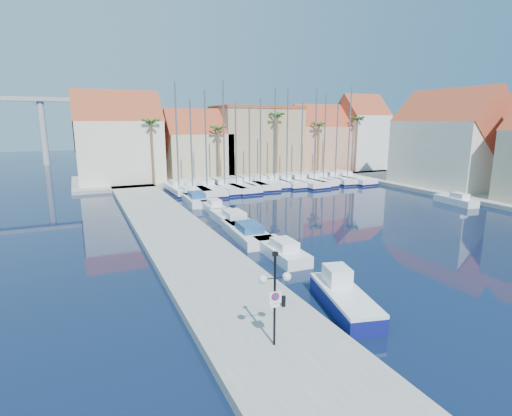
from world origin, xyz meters
The scene contains 40 objects.
ground centered at (0.00, 0.00, 0.00)m, with size 260.00×260.00×0.00m, color black.
quay_west centered at (-9.00, 13.50, 0.25)m, with size 6.00×77.00×0.50m, color gray.
shore_north centered at (10.00, 48.00, 0.25)m, with size 54.00×16.00×0.50m, color gray.
shore_east centered at (32.00, 15.00, 0.25)m, with size 12.00×60.00×0.50m, color gray.
lamp_post centered at (-9.26, -3.27, 3.16)m, with size 1.37×0.50×4.05m.
bollard centered at (-7.26, -0.33, 0.77)m, with size 0.22×0.22×0.54m, color black.
fishing_boat centered at (-4.09, -0.96, 0.65)m, with size 3.09×5.85×1.95m.
motorboat_west_0 centered at (-3.25, 7.54, 0.51)m, with size 2.08×6.06×1.40m.
motorboat_west_1 centered at (-3.64, 12.87, 0.51)m, with size 2.92×7.61×1.40m.
motorboat_west_2 centered at (-3.17, 17.63, 0.51)m, with size 2.47×7.27×1.40m.
motorboat_west_3 centered at (-3.04, 23.58, 0.51)m, with size 1.73×5.12×1.40m.
motorboat_west_4 centered at (-3.54, 28.72, 0.51)m, with size 2.73×7.42×1.40m.
motorboat_west_5 centered at (-3.65, 32.97, 0.51)m, with size 2.51×6.29×1.40m.
motorboat_west_6 centered at (-3.79, 37.66, 0.51)m, with size 2.67×7.43×1.40m.
motorboat_east_1 centered at (23.99, 15.47, 0.51)m, with size 2.16×5.39×1.40m.
sailboat_0 centered at (-3.87, 36.15, 0.65)m, with size 2.43×8.67×14.45m.
sailboat_1 centered at (-2.13, 35.71, 0.58)m, with size 2.88×10.33×12.31m.
sailboat_2 centered at (-0.11, 35.67, 0.57)m, with size 4.05×12.16×13.49m.
sailboat_3 centered at (2.37, 35.65, 0.60)m, with size 3.42×10.81×14.69m.
sailboat_4 centered at (4.17, 35.93, 0.56)m, with size 3.72×11.72×11.94m.
sailboat_5 centered at (6.63, 36.69, 0.58)m, with size 2.58×9.55×11.38m.
sailboat_6 centered at (8.18, 36.24, 0.58)m, with size 3.55×10.48×12.64m.
sailboat_7 centered at (10.67, 36.52, 0.64)m, with size 2.95×8.86×14.16m.
sailboat_8 centered at (12.36, 35.99, 0.62)m, with size 2.53×9.47×14.20m.
sailboat_9 centered at (14.68, 35.95, 0.56)m, with size 3.87×12.11×12.15m.
sailboat_10 centered at (16.96, 35.73, 0.60)m, with size 2.92×10.24×14.03m.
sailboat_11 centered at (19.02, 36.20, 0.63)m, with size 2.43×8.58×13.51m.
sailboat_12 centered at (21.17, 36.12, 0.57)m, with size 3.29×10.54×12.04m.
sailboat_13 centered at (23.13, 35.76, 0.58)m, with size 3.76×11.92×14.61m.
building_0 centered at (-10.00, 47.00, 6.52)m, with size 12.30×9.00×13.50m.
building_1 centered at (2.00, 47.00, 5.30)m, with size 10.30×8.00×11.00m.
building_2 centered at (13.00, 48.00, 6.26)m, with size 14.20×10.20×11.50m.
building_3 centered at (25.00, 47.00, 5.86)m, with size 10.30×8.00×12.00m.
building_4 centered at (34.00, 46.00, 6.97)m, with size 8.30×8.00×14.00m.
building_6 centered at (32.00, 24.00, 6.52)m, with size 9.00×14.30×13.50m.
palm_0 centered at (-6.00, 42.00, 9.08)m, with size 2.60×2.60×10.15m.
palm_1 centered at (4.00, 42.00, 8.14)m, with size 2.60×2.60×9.15m.
palm_2 centered at (14.00, 42.00, 10.02)m, with size 2.60×2.60×11.15m.
palm_3 centered at (22.00, 42.00, 8.61)m, with size 2.60×2.60×9.65m.
palm_4 centered at (30.00, 42.00, 9.55)m, with size 2.60×2.60×10.65m.
Camera 1 is at (-16.07, -16.53, 9.56)m, focal length 28.00 mm.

